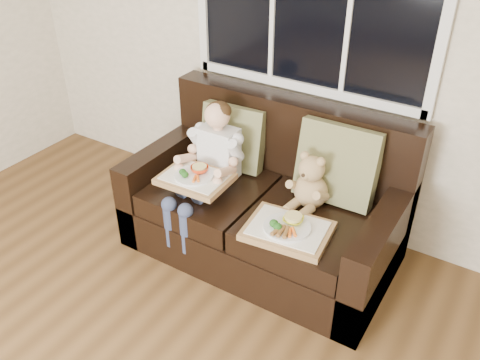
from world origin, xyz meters
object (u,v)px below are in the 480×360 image
Objects in this scene: loveseat at (267,208)px; tray_right at (288,229)px; teddy_bear at (310,185)px; tray_left at (195,177)px; child at (210,159)px.

loveseat is 3.36× the size of tray_right.
tray_left is (-0.66, -0.27, -0.02)m from teddy_bear.
child reaches higher than tray_left.
tray_left is 0.68m from tray_right.
child is at bearing 156.23° from tray_right.
child is at bearing -161.82° from loveseat.
tray_left is (-0.01, -0.16, -0.06)m from child.
tray_left is (-0.36, -0.28, 0.27)m from loveseat.
teddy_bear is 0.34m from tray_right.
tray_right is (0.31, -0.33, 0.17)m from loveseat.
loveseat is at bearing 35.08° from tray_left.
child is 0.72m from tray_right.
loveseat is 4.62× the size of teddy_bear.
child is 1.61× the size of tray_right.
child is 2.22× the size of teddy_bear.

